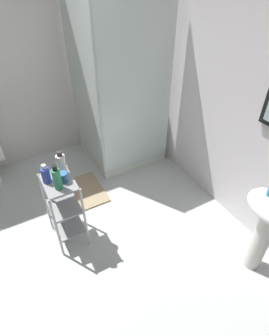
# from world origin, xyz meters

# --- Properties ---
(ground_plane) EXTENTS (4.20, 4.20, 0.02)m
(ground_plane) POSITION_xyz_m (0.00, 0.00, -0.01)
(ground_plane) COLOR silver
(wall_back) EXTENTS (4.20, 0.14, 2.50)m
(wall_back) POSITION_xyz_m (0.01, 1.85, 1.25)
(wall_back) COLOR white
(wall_back) RESTS_ON ground_plane
(shower_stall) EXTENTS (0.92, 0.92, 2.00)m
(shower_stall) POSITION_xyz_m (-1.20, 1.18, 0.46)
(shower_stall) COLOR white
(shower_stall) RESTS_ON ground_plane
(pedestal_sink) EXTENTS (0.46, 0.37, 0.81)m
(pedestal_sink) POSITION_xyz_m (0.90, 1.52, 0.58)
(pedestal_sink) COLOR white
(pedestal_sink) RESTS_ON ground_plane
(storage_cart) EXTENTS (0.38, 0.28, 0.74)m
(storage_cart) POSITION_xyz_m (-0.22, 0.15, 0.44)
(storage_cart) COLOR silver
(storage_cart) RESTS_ON ground_plane
(body_wash_bottle_green) EXTENTS (0.07, 0.07, 0.23)m
(body_wash_bottle_green) POSITION_xyz_m (-0.14, 0.13, 0.84)
(body_wash_bottle_green) COLOR #319864
(body_wash_bottle_green) RESTS_ON storage_cart
(lotion_bottle_white) EXTENTS (0.08, 0.08, 0.23)m
(lotion_bottle_white) POSITION_xyz_m (-0.31, 0.22, 0.84)
(lotion_bottle_white) COLOR white
(lotion_bottle_white) RESTS_ON storage_cart
(shampoo_bottle_blue) EXTENTS (0.07, 0.07, 0.18)m
(shampoo_bottle_blue) POSITION_xyz_m (-0.27, 0.07, 0.82)
(shampoo_bottle_blue) COLOR #3749BE
(shampoo_bottle_blue) RESTS_ON storage_cart
(rinse_cup) EXTENTS (0.08, 0.08, 0.09)m
(rinse_cup) POSITION_xyz_m (-0.20, 0.19, 0.79)
(rinse_cup) COLOR #3870B2
(rinse_cup) RESTS_ON storage_cart
(bath_mat) EXTENTS (0.60, 0.40, 0.02)m
(bath_mat) POSITION_xyz_m (-0.77, 0.53, 0.01)
(bath_mat) COLOR tan
(bath_mat) RESTS_ON ground_plane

